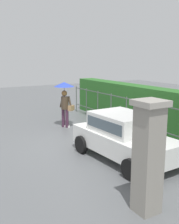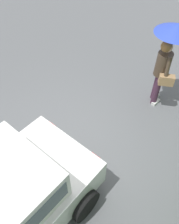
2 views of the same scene
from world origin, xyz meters
name	(u,v)px [view 2 (image 2 of 2)]	position (x,y,z in m)	size (l,w,h in m)	color
ground_plane	(70,142)	(0.00, 0.00, 0.00)	(40.00, 40.00, 0.00)	slate
pedestrian	(170,49)	(-2.48, 0.66, 1.52)	(0.93, 0.93, 2.09)	#47283D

